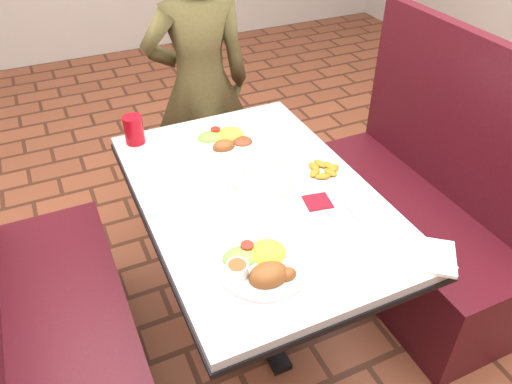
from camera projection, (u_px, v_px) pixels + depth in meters
The scene contains 14 objects.
dining_table at pixel (256, 212), 1.86m from camera, with size 0.81×1.21×0.75m.
booth_bench_left at pixel (55, 341), 1.80m from camera, with size 0.47×1.20×1.17m.
booth_bench_right at pixel (411, 220), 2.33m from camera, with size 0.47×1.20×1.17m.
diner_person at pixel (200, 87), 2.52m from camera, with size 0.54×0.35×1.48m, color brown.
near_dinner_plate at pixel (262, 261), 1.48m from camera, with size 0.28×0.28×0.09m.
far_dinner_plate at pixel (226, 138), 2.06m from camera, with size 0.28×0.28×0.07m.
plantain_plate at pixel (323, 172), 1.89m from camera, with size 0.19×0.19×0.03m.
maroon_napkin at pixel (318, 202), 1.76m from camera, with size 0.09×0.09×0.00m, color maroon.
spoon_utensil at pixel (350, 208), 1.72m from camera, with size 0.01×0.13×0.00m, color silver.
red_tumbler at pixel (134, 130), 2.04m from camera, with size 0.08×0.08×0.12m, color #B00B16.
paper_napkin at pixel (421, 254), 1.54m from camera, with size 0.21×0.16×0.01m, color white.
knife_utensil at pixel (289, 255), 1.53m from camera, with size 0.01×0.19×0.00m, color silver.
fork_utensil at pixel (272, 264), 1.51m from camera, with size 0.01×0.13×0.00m, color silver.
lettuce_shreds at pixel (259, 180), 1.86m from camera, with size 0.28×0.32×0.00m, color #85BF4C, non-canonical shape.
Camera 1 is at (-0.60, -1.31, 1.84)m, focal length 35.00 mm.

